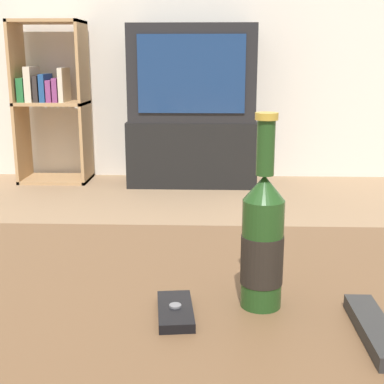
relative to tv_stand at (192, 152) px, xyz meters
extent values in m
cube|color=brown|center=(0.04, -2.76, 0.22)|extent=(1.04, 0.80, 0.04)
cylinder|color=brown|center=(0.50, -2.42, 0.00)|extent=(0.07, 0.07, 0.41)
cube|color=black|center=(0.00, 0.00, 0.00)|extent=(0.83, 0.38, 0.42)
cube|color=black|center=(0.00, 0.00, 0.51)|extent=(0.80, 0.37, 0.60)
cube|color=navy|center=(0.00, -0.19, 0.51)|extent=(0.65, 0.01, 0.47)
cube|color=tan|center=(-1.15, 0.05, 0.32)|extent=(0.02, 0.30, 1.05)
cube|color=tan|center=(-0.72, 0.05, 0.32)|extent=(0.02, 0.30, 1.05)
cube|color=tan|center=(-0.94, 0.05, -0.20)|extent=(0.46, 0.30, 0.02)
cube|color=tan|center=(-0.94, 0.05, 0.32)|extent=(0.46, 0.30, 0.02)
cube|color=tan|center=(-0.94, 0.05, 0.83)|extent=(0.46, 0.30, 0.02)
cube|color=#236B38|center=(-1.11, 0.05, 0.40)|extent=(0.04, 0.21, 0.15)
cube|color=beige|center=(-1.06, 0.05, 0.44)|extent=(0.04, 0.21, 0.23)
cube|color=#2D2828|center=(-1.01, 0.05, 0.41)|extent=(0.03, 0.21, 0.17)
cube|color=navy|center=(-0.97, 0.05, 0.42)|extent=(0.04, 0.21, 0.18)
cube|color=#7F3875|center=(-0.93, 0.05, 0.40)|extent=(0.03, 0.21, 0.14)
cube|color=#7F3875|center=(-0.89, 0.05, 0.40)|extent=(0.03, 0.21, 0.15)
cube|color=beige|center=(-0.85, 0.05, 0.44)|extent=(0.03, 0.21, 0.22)
cylinder|color=#1E4219|center=(0.20, -2.76, 0.32)|extent=(0.06, 0.06, 0.16)
cylinder|color=black|center=(0.20, -2.76, 0.32)|extent=(0.06, 0.06, 0.07)
cone|color=#1E4219|center=(0.20, -2.76, 0.43)|extent=(0.06, 0.06, 0.04)
cylinder|color=#1E4219|center=(0.20, -2.76, 0.48)|extent=(0.03, 0.03, 0.08)
cylinder|color=#B79333|center=(0.20, -2.76, 0.53)|extent=(0.03, 0.03, 0.01)
cube|color=black|center=(0.07, -2.79, 0.25)|extent=(0.06, 0.12, 0.01)
cylinder|color=slate|center=(0.07, -2.79, 0.26)|extent=(0.02, 0.02, 0.00)
cube|color=#282828|center=(0.35, -2.84, 0.25)|extent=(0.04, 0.18, 0.02)
camera|label=1|loc=(0.12, -3.50, 0.60)|focal=50.00mm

